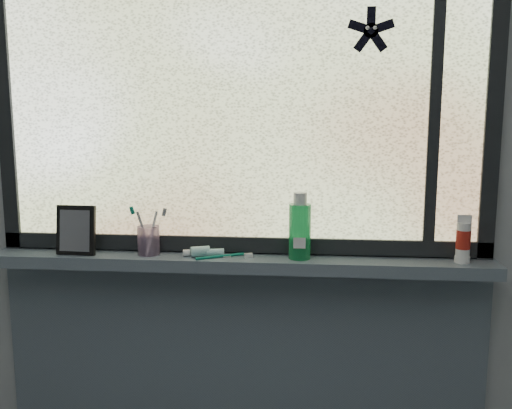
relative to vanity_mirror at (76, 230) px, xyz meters
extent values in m
cube|color=#9EA3A8|center=(0.53, 0.09, 0.15)|extent=(3.00, 0.01, 2.50)
cube|color=#515F6D|center=(0.53, 0.02, -0.10)|extent=(1.62, 0.14, 0.04)
cube|color=#515F6D|center=(0.53, 0.08, -0.61)|extent=(1.62, 0.02, 0.98)
cube|color=silver|center=(0.53, 0.07, 0.43)|extent=(1.50, 0.01, 1.00)
cube|color=black|center=(0.53, 0.07, -0.05)|extent=(1.60, 0.03, 0.05)
cube|color=black|center=(-0.25, 0.07, 0.43)|extent=(0.05, 0.03, 1.10)
cube|color=black|center=(1.30, 0.07, 0.43)|extent=(0.05, 0.03, 1.10)
cube|color=black|center=(1.13, 0.07, 0.43)|extent=(0.03, 0.03, 1.00)
cube|color=black|center=(0.00, 0.00, 0.00)|extent=(0.13, 0.07, 0.16)
cylinder|color=#B18DBA|center=(0.23, 0.02, -0.03)|extent=(0.09, 0.09, 0.09)
cylinder|color=#20A758|center=(0.72, 0.02, 0.03)|extent=(0.08, 0.08, 0.17)
cylinder|color=silver|center=(1.22, 0.01, 0.00)|extent=(0.05, 0.05, 0.11)
camera|label=1|loc=(0.75, -1.74, 0.38)|focal=40.00mm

